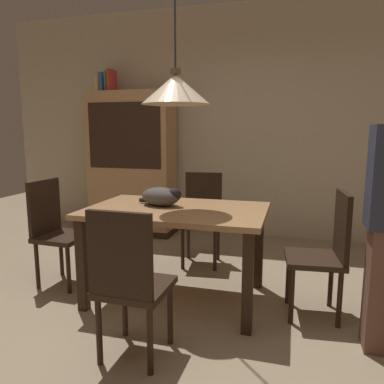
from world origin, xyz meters
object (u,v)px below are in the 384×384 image
cat_sleeping (162,196)px  chair_left_side (55,227)px  hutch_bookcase (132,167)px  book_blue_wide (105,83)px  book_yellow_short (100,85)px  book_red_tall (112,81)px  pendant_lamp (176,89)px  chair_right_side (326,249)px  chair_far_back (202,214)px  dining_table (176,221)px  chair_near_front (129,279)px  book_green_slim (108,82)px

cat_sleeping → chair_left_side: bearing=-176.8°
hutch_bookcase → book_blue_wide: book_blue_wide is taller
cat_sleeping → book_yellow_short: 2.49m
book_blue_wide → book_red_tall: bearing=0.0°
chair_left_side → hutch_bookcase: hutch_bookcase is taller
pendant_lamp → book_blue_wide: (-1.54, 1.74, 0.31)m
pendant_lamp → book_red_tall: bearing=129.5°
book_yellow_short → hutch_bookcase: bearing=-0.2°
cat_sleeping → book_red_tall: bearing=127.5°
book_blue_wide → cat_sleeping: bearing=-50.3°
chair_left_side → pendant_lamp: (1.13, -0.00, 1.15)m
chair_right_side → book_red_tall: (-2.56, 1.73, 1.48)m
chair_far_back → book_red_tall: bearing=148.8°
dining_table → book_red_tall: 2.62m
chair_right_side → chair_left_side: 2.26m
book_blue_wide → chair_right_side: bearing=-33.0°
chair_near_front → cat_sleeping: (-0.14, 0.94, 0.32)m
chair_near_front → hutch_bookcase: size_ratio=0.50×
dining_table → book_yellow_short: bearing=132.7°
chair_left_side → cat_sleeping: chair_left_side is taller
chair_far_back → hutch_bookcase: bearing=143.6°
pendant_lamp → hutch_bookcase: pendant_lamp is taller
chair_near_front → pendant_lamp: size_ratio=0.72×
book_blue_wide → book_red_tall: 0.11m
chair_far_back → pendant_lamp: pendant_lamp is taller
chair_left_side → cat_sleeping: bearing=3.2°
book_blue_wide → book_green_slim: (0.06, 0.00, 0.01)m
chair_far_back → book_green_slim: bearing=149.7°
dining_table → book_blue_wide: book_blue_wide is taller
hutch_bookcase → book_blue_wide: size_ratio=7.71×
cat_sleeping → book_blue_wide: 2.46m
book_green_slim → book_yellow_short: bearing=180.0°
dining_table → hutch_bookcase: hutch_bookcase is taller
chair_far_back → chair_near_front: bearing=-89.8°
chair_near_front → chair_far_back: same height
dining_table → book_green_slim: (-1.48, 1.74, 1.33)m
dining_table → chair_right_side: size_ratio=1.51×
dining_table → cat_sleeping: cat_sleeping is taller
chair_left_side → book_green_slim: bearing=101.5°
hutch_bookcase → book_blue_wide: 1.14m
chair_left_side → book_red_tall: bearing=99.9°
chair_far_back → book_blue_wide: (-1.53, 0.86, 1.46)m
chair_left_side → chair_right_side: bearing=0.1°
chair_near_front → chair_right_side: 1.44m
hutch_bookcase → book_blue_wide: bearing=179.8°
chair_left_side → cat_sleeping: size_ratio=2.31×
dining_table → cat_sleeping: size_ratio=3.47×
chair_right_side → cat_sleeping: size_ratio=2.31×
chair_far_back → book_blue_wide: size_ratio=3.88×
dining_table → chair_far_back: chair_far_back is taller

